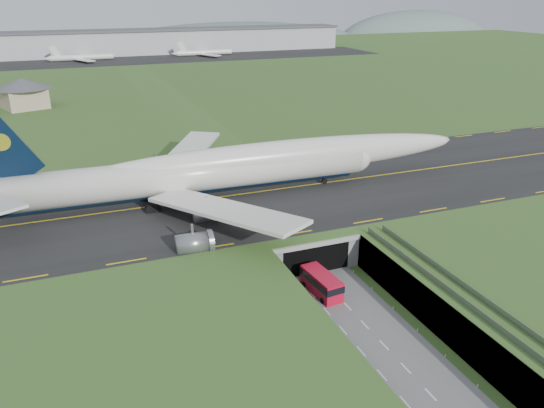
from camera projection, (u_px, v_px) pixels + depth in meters
name	position (u px, v px, depth m)	size (l,w,h in m)	color
ground	(338.00, 298.00, 82.05)	(900.00, 900.00, 0.00)	#365220
airfield_deck	(339.00, 281.00, 80.93)	(800.00, 800.00, 6.00)	gray
trench_road	(363.00, 324.00, 75.53)	(12.00, 75.00, 0.20)	slate
taxiway	(264.00, 191.00, 108.31)	(800.00, 44.00, 0.18)	black
tunnel_portal	(295.00, 235.00, 95.26)	(17.00, 22.30, 6.00)	gray
guideway	(488.00, 320.00, 67.24)	(3.00, 53.00, 7.05)	#A8A8A3
jumbo_jet	(227.00, 169.00, 103.78)	(101.94, 64.25, 21.26)	silver
shuttle_tram	(321.00, 283.00, 82.55)	(3.93, 8.55, 3.36)	red
service_building	(23.00, 91.00, 182.95)	(24.48, 24.48, 10.44)	tan
cargo_terminal	(117.00, 42.00, 335.61)	(320.00, 67.00, 15.60)	#B2B2B2
distant_hills	(177.00, 49.00, 476.94)	(700.00, 91.00, 60.00)	#4F5E5C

